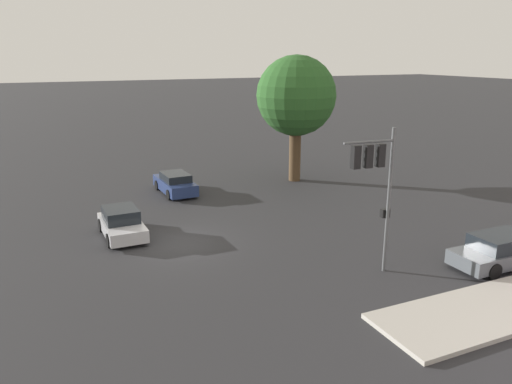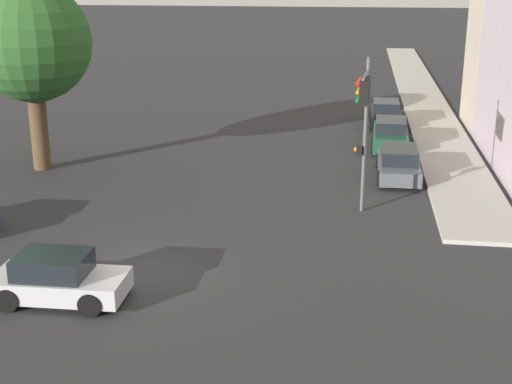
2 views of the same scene
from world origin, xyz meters
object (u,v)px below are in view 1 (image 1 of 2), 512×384
Objects in this scene: parked_car_0 at (503,250)px; crossing_car_1 at (122,223)px; street_tree at (296,97)px; traffic_signal at (374,171)px; crossing_car_0 at (175,183)px.

crossing_car_1 is at bearing 143.92° from parked_car_0.
parked_car_0 is (16.60, 0.91, -5.20)m from street_tree.
crossing_car_0 is at bearing 19.52° from traffic_signal.
crossing_car_1 reaches higher than parked_car_0.
crossing_car_1 reaches higher than crossing_car_0.
crossing_car_1 is at bearing 49.73° from traffic_signal.
parked_car_0 is at bearing -152.79° from crossing_car_0.
crossing_car_0 is 7.97m from crossing_car_1.
street_tree is 15.69m from traffic_signal.
traffic_signal is (14.87, -4.73, -1.56)m from street_tree.
traffic_signal is 12.50m from crossing_car_1.
crossing_car_0 is at bearing -91.27° from street_tree.
street_tree is at bearing -12.59° from traffic_signal.
traffic_signal is at bearing 162.95° from parked_car_0.
traffic_signal is 1.55× the size of crossing_car_1.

